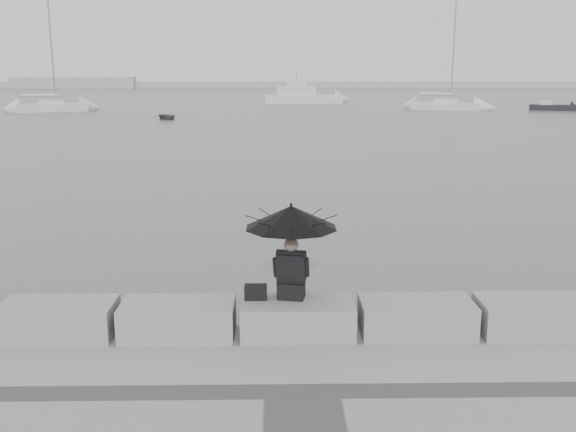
{
  "coord_description": "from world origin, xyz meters",
  "views": [
    {
      "loc": [
        -0.29,
        -9.04,
        4.19
      ],
      "look_at": [
        -0.08,
        3.0,
        1.47
      ],
      "focal_mm": 40.0,
      "sensor_mm": 36.0,
      "label": 1
    }
  ],
  "objects_px": {
    "seated_person": "(291,228)",
    "motor_cruiser": "(304,97)",
    "sailboat_left": "(52,107)",
    "small_motorboat": "(552,107)",
    "dinghy": "(167,116)",
    "sailboat_right": "(446,105)"
  },
  "relations": [
    {
      "from": "seated_person",
      "to": "motor_cruiser",
      "type": "xyz_separation_m",
      "value": [
        3.45,
        77.64,
        -1.15
      ]
    },
    {
      "from": "sailboat_left",
      "to": "small_motorboat",
      "type": "relative_size",
      "value": 2.6
    },
    {
      "from": "motor_cruiser",
      "to": "dinghy",
      "type": "xyz_separation_m",
      "value": [
        -13.44,
        -28.42,
        -0.64
      ]
    },
    {
      "from": "seated_person",
      "to": "sailboat_right",
      "type": "distance_m",
      "value": 65.2
    },
    {
      "from": "sailboat_left",
      "to": "motor_cruiser",
      "type": "xyz_separation_m",
      "value": [
        27.41,
        17.51,
        0.36
      ]
    },
    {
      "from": "small_motorboat",
      "to": "seated_person",
      "type": "bearing_deg",
      "value": -97.16
    },
    {
      "from": "sailboat_right",
      "to": "seated_person",
      "type": "bearing_deg",
      "value": -82.84
    },
    {
      "from": "seated_person",
      "to": "sailboat_right",
      "type": "xyz_separation_m",
      "value": [
        18.52,
        62.49,
        -1.51
      ]
    },
    {
      "from": "dinghy",
      "to": "sailboat_left",
      "type": "bearing_deg",
      "value": 111.7
    },
    {
      "from": "seated_person",
      "to": "dinghy",
      "type": "distance_m",
      "value": 50.25
    },
    {
      "from": "motor_cruiser",
      "to": "sailboat_right",
      "type": "bearing_deg",
      "value": -44.03
    },
    {
      "from": "sailboat_left",
      "to": "small_motorboat",
      "type": "xyz_separation_m",
      "value": [
        53.94,
        1.59,
        -0.21
      ]
    },
    {
      "from": "motor_cruiser",
      "to": "small_motorboat",
      "type": "relative_size",
      "value": 2.06
    },
    {
      "from": "seated_person",
      "to": "small_motorboat",
      "type": "height_order",
      "value": "seated_person"
    },
    {
      "from": "dinghy",
      "to": "motor_cruiser",
      "type": "bearing_deg",
      "value": 34.37
    },
    {
      "from": "small_motorboat",
      "to": "dinghy",
      "type": "distance_m",
      "value": 41.87
    },
    {
      "from": "sailboat_right",
      "to": "dinghy",
      "type": "height_order",
      "value": "sailboat_right"
    },
    {
      "from": "seated_person",
      "to": "sailboat_left",
      "type": "bearing_deg",
      "value": 122.67
    },
    {
      "from": "seated_person",
      "to": "dinghy",
      "type": "xyz_separation_m",
      "value": [
        -9.98,
        49.21,
        -1.79
      ]
    },
    {
      "from": "sailboat_right",
      "to": "motor_cruiser",
      "type": "bearing_deg",
      "value": 158.53
    },
    {
      "from": "seated_person",
      "to": "small_motorboat",
      "type": "bearing_deg",
      "value": 75.04
    },
    {
      "from": "dinghy",
      "to": "small_motorboat",
      "type": "bearing_deg",
      "value": -12.94
    }
  ]
}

